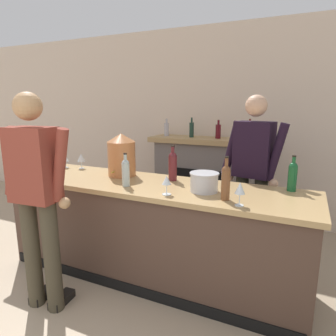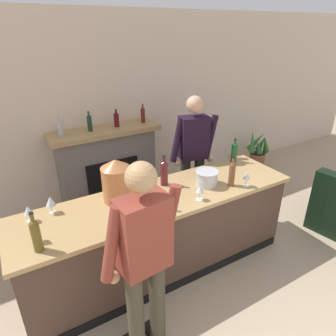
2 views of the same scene
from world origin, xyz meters
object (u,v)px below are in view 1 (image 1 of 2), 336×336
Objects in this scene: wine_glass_near_bucket at (65,158)px; wine_bottle_rose_blush at (293,175)px; wine_bottle_merlot_tall at (226,181)px; wine_bottle_cabernet_heavy at (34,161)px; wine_glass_mid_counter at (240,189)px; person_customer at (37,195)px; ice_bucket_steel at (204,182)px; wine_glass_back_row at (167,181)px; person_bartender at (252,174)px; wine_glass_front_right at (81,158)px; copper_dispenser at (122,155)px; fireplace_stone at (204,178)px; wine_glass_by_dispenser at (44,162)px; wine_bottle_riesling_slim at (126,171)px; wine_bottle_port_short at (173,165)px.

wine_bottle_rose_blush is at bearing 1.96° from wine_glass_near_bucket.
wine_bottle_merlot_tall is 2.02m from wine_glass_near_bucket.
wine_bottle_cabernet_heavy reaches higher than wine_glass_mid_counter.
person_customer is 5.71× the size of wine_bottle_rose_blush.
ice_bucket_steel is (1.12, 0.75, 0.05)m from person_customer.
person_bartender is at bearing 58.91° from wine_glass_back_row.
wine_glass_front_right is (-0.44, 1.03, 0.09)m from person_customer.
copper_dispenser is at bearing -3.46° from wine_glass_near_bucket.
fireplace_stone is 2.18m from wine_glass_mid_counter.
wine_bottle_rose_blush is at bearing 46.22° from wine_bottle_merlot_tall.
ice_bucket_steel is 1.38× the size of wine_glass_by_dispenser.
wine_bottle_riesling_slim is 1.94× the size of wine_glass_near_bucket.
wine_glass_by_dispenser reaches higher than wine_glass_near_bucket.
person_bartender reaches higher than wine_glass_back_row.
wine_glass_mid_counter is at bearing 19.08° from person_customer.
ice_bucket_steel is 0.82× the size of wine_bottle_riesling_slim.
wine_glass_near_bucket is at bearing 179.66° from wine_bottle_port_short.
wine_bottle_cabernet_heavy is (-1.21, -1.89, 0.49)m from fireplace_stone.
ice_bucket_steel is 0.75m from wine_bottle_rose_blush.
wine_glass_near_bucket is (-0.00, 0.44, -0.04)m from wine_bottle_cabernet_heavy.
wine_bottle_port_short reaches higher than wine_glass_back_row.
wine_bottle_merlot_tall reaches higher than wine_glass_near_bucket.
person_bartender reaches higher than copper_dispenser.
wine_bottle_riesling_slim is (-0.98, -0.80, 0.10)m from person_bartender.
wine_bottle_port_short is 0.47m from wine_bottle_riesling_slim.
wine_glass_near_bucket is at bearing 160.57° from wine_bottle_riesling_slim.
fireplace_stone is at bearing 76.67° from person_customer.
wine_bottle_merlot_tall reaches higher than wine_glass_mid_counter.
wine_glass_back_row is at bearing -0.69° from wine_bottle_cabernet_heavy.
wine_glass_back_row is (-0.54, -0.89, 0.08)m from person_bartender.
fireplace_stone reaches higher than wine_bottle_rose_blush.
wine_glass_front_right is at bearing 171.57° from copper_dispenser.
fireplace_stone is 1.99m from wine_glass_back_row.
copper_dispenser reaches higher than wine_bottle_port_short.
wine_bottle_merlot_tall is 1.97m from wine_glass_by_dispenser.
wine_glass_near_bucket is at bearing -178.04° from wine_bottle_rose_blush.
ice_bucket_steel is (0.54, -1.70, 0.41)m from fireplace_stone.
wine_glass_back_row is at bearing -16.97° from wine_glass_near_bucket.
wine_glass_mid_counter is at bearing -2.25° from wine_glass_back_row.
wine_bottle_cabernet_heavy is at bearing -173.56° from ice_bucket_steel.
wine_glass_front_right is at bearing 169.62° from ice_bucket_steel.
wine_glass_mid_counter reaches higher than wine_glass_back_row.
wine_bottle_rose_blush is at bearing 30.48° from wine_glass_back_row.
wine_glass_front_right is (-1.56, 0.29, 0.04)m from ice_bucket_steel.
wine_glass_by_dispenser is 0.32m from wine_glass_near_bucket.
wine_glass_near_bucket is at bearing -129.93° from fireplace_stone.
ice_bucket_steel is 1.59m from wine_glass_front_right.
ice_bucket_steel is 1.78m from wine_glass_near_bucket.
ice_bucket_steel is at bearing -154.08° from wine_bottle_rose_blush.
wine_bottle_riesling_slim is at bearing -140.69° from person_bartender.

